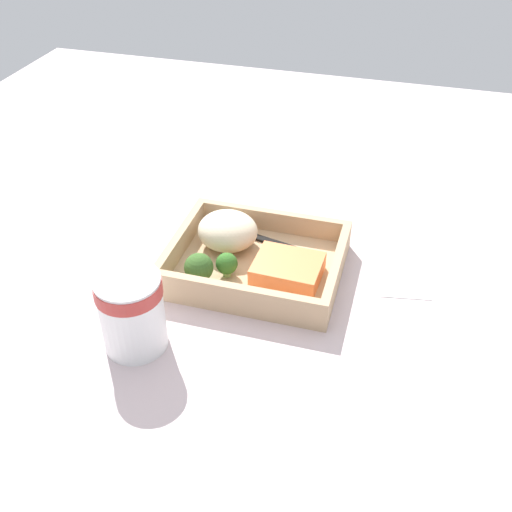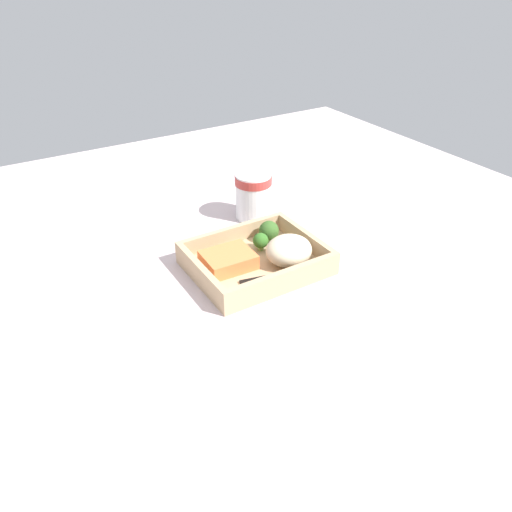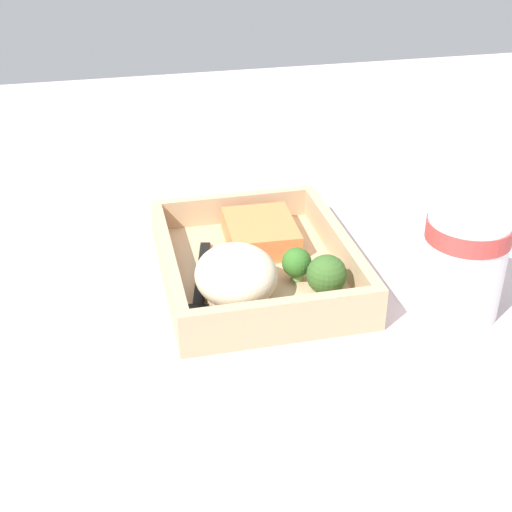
{
  "view_description": "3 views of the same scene",
  "coord_description": "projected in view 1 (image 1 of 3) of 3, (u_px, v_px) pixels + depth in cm",
  "views": [
    {
      "loc": [
        -18.53,
        65.16,
        54.16
      ],
      "look_at": [
        0.0,
        0.0,
        2.7
      ],
      "focal_mm": 42.0,
      "sensor_mm": 36.0,
      "label": 1
    },
    {
      "loc": [
        -41.35,
        -67.5,
        52.69
      ],
      "look_at": [
        0.0,
        0.0,
        2.7
      ],
      "focal_mm": 35.0,
      "sensor_mm": 36.0,
      "label": 2
    },
    {
      "loc": [
        63.25,
        -14.57,
        40.28
      ],
      "look_at": [
        0.0,
        0.0,
        2.7
      ],
      "focal_mm": 50.0,
      "sensor_mm": 36.0,
      "label": 3
    }
  ],
  "objects": [
    {
      "name": "fork",
      "position": [
        251.0,
        235.0,
        0.91
      ],
      "size": [
        15.77,
        5.11,
        0.44
      ],
      "color": "black",
      "rests_on": "takeout_tray"
    },
    {
      "name": "tray_rim",
      "position": [
        256.0,
        255.0,
        0.85
      ],
      "size": [
        24.25,
        19.63,
        3.36
      ],
      "color": "tan",
      "rests_on": "takeout_tray"
    },
    {
      "name": "mashed_potatoes",
      "position": [
        228.0,
        231.0,
        0.88
      ],
      "size": [
        8.9,
        8.12,
        5.47
      ],
      "primitive_type": "ellipsoid",
      "color": "beige",
      "rests_on": "takeout_tray"
    },
    {
      "name": "receipt_slip",
      "position": [
        402.0,
        272.0,
        0.86
      ],
      "size": [
        8.96,
        12.68,
        0.24
      ],
      "primitive_type": "cube",
      "rotation": [
        0.0,
        0.0,
        0.17
      ],
      "color": "white",
      "rests_on": "ground_plane"
    },
    {
      "name": "broccoli_floret_2",
      "position": [
        199.0,
        268.0,
        0.82
      ],
      "size": [
        4.05,
        4.05,
        4.33
      ],
      "color": "#79A459",
      "rests_on": "takeout_tray"
    },
    {
      "name": "salmon_fillet",
      "position": [
        288.0,
        270.0,
        0.83
      ],
      "size": [
        9.45,
        7.88,
        2.79
      ],
      "primitive_type": "cube",
      "rotation": [
        0.0,
        0.0,
        -0.04
      ],
      "color": "#F07A42",
      "rests_on": "takeout_tray"
    },
    {
      "name": "takeout_tray",
      "position": [
        256.0,
        268.0,
        0.86
      ],
      "size": [
        24.25,
        19.63,
        1.2
      ],
      "primitive_type": "cube",
      "color": "tan",
      "rests_on": "ground_plane"
    },
    {
      "name": "broccoli_floret_1",
      "position": [
        227.0,
        264.0,
        0.83
      ],
      "size": [
        3.08,
        3.08,
        3.64
      ],
      "color": "#73A058",
      "rests_on": "takeout_tray"
    },
    {
      "name": "paper_cup",
      "position": [
        131.0,
        309.0,
        0.72
      ],
      "size": [
        8.07,
        8.07,
        10.38
      ],
      "color": "white",
      "rests_on": "ground_plane"
    },
    {
      "name": "ground_plane",
      "position": [
        256.0,
        276.0,
        0.87
      ],
      "size": [
        160.0,
        160.0,
        2.0
      ],
      "primitive_type": "cube",
      "color": "#C2ADB1"
    }
  ]
}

